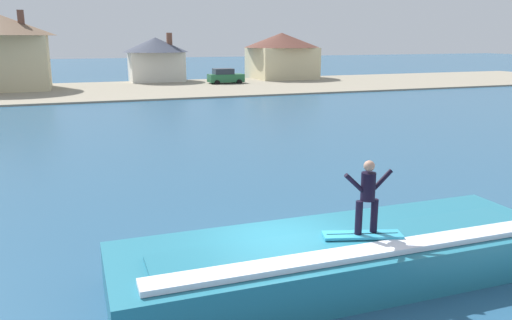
{
  "coord_description": "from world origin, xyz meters",
  "views": [
    {
      "loc": [
        -4.18,
        -10.03,
        5.42
      ],
      "look_at": [
        1.31,
        5.3,
        1.48
      ],
      "focal_mm": 35.73,
      "sensor_mm": 36.0,
      "label": 1
    }
  ],
  "objects_px": {
    "house_small_cottage": "(156,56)",
    "wave_crest": "(342,257)",
    "surfer": "(368,193)",
    "house_with_chimney": "(1,47)",
    "house_gabled_white": "(282,54)",
    "car_far_shore": "(225,76)",
    "surfboard": "(362,235)"
  },
  "relations": [
    {
      "from": "wave_crest",
      "to": "surfer",
      "type": "xyz_separation_m",
      "value": [
        0.39,
        -0.32,
        1.58
      ]
    },
    {
      "from": "surfer",
      "to": "house_with_chimney",
      "type": "height_order",
      "value": "house_with_chimney"
    },
    {
      "from": "wave_crest",
      "to": "surfer",
      "type": "height_order",
      "value": "surfer"
    },
    {
      "from": "wave_crest",
      "to": "surfboard",
      "type": "distance_m",
      "value": 0.77
    },
    {
      "from": "surfer",
      "to": "house_small_cottage",
      "type": "relative_size",
      "value": 0.21
    },
    {
      "from": "surfer",
      "to": "house_with_chimney",
      "type": "xyz_separation_m",
      "value": [
        -12.36,
        48.66,
        2.32
      ]
    },
    {
      "from": "house_with_chimney",
      "to": "surfboard",
      "type": "bearing_deg",
      "value": -75.85
    },
    {
      "from": "wave_crest",
      "to": "house_small_cottage",
      "type": "distance_m",
      "value": 53.87
    },
    {
      "from": "wave_crest",
      "to": "house_small_cottage",
      "type": "height_order",
      "value": "house_small_cottage"
    },
    {
      "from": "wave_crest",
      "to": "car_far_shore",
      "type": "distance_m",
      "value": 49.21
    },
    {
      "from": "surfer",
      "to": "car_far_shore",
      "type": "height_order",
      "value": "surfer"
    },
    {
      "from": "wave_crest",
      "to": "surfer",
      "type": "distance_m",
      "value": 1.66
    },
    {
      "from": "wave_crest",
      "to": "car_far_shore",
      "type": "xyz_separation_m",
      "value": [
        11.27,
        47.9,
        0.42
      ]
    },
    {
      "from": "wave_crest",
      "to": "house_gabled_white",
      "type": "bearing_deg",
      "value": 68.91
    },
    {
      "from": "surfer",
      "to": "car_far_shore",
      "type": "relative_size",
      "value": 0.41
    },
    {
      "from": "house_small_cottage",
      "to": "wave_crest",
      "type": "bearing_deg",
      "value": -94.55
    },
    {
      "from": "car_far_shore",
      "to": "house_gabled_white",
      "type": "relative_size",
      "value": 0.42
    },
    {
      "from": "surfer",
      "to": "surfboard",
      "type": "bearing_deg",
      "value": -171.67
    },
    {
      "from": "house_gabled_white",
      "to": "house_small_cottage",
      "type": "distance_m",
      "value": 16.16
    },
    {
      "from": "wave_crest",
      "to": "house_gabled_white",
      "type": "height_order",
      "value": "house_gabled_white"
    },
    {
      "from": "surfboard",
      "to": "house_with_chimney",
      "type": "bearing_deg",
      "value": 104.15
    },
    {
      "from": "wave_crest",
      "to": "car_far_shore",
      "type": "bearing_deg",
      "value": 76.76
    },
    {
      "from": "house_gabled_white",
      "to": "surfboard",
      "type": "bearing_deg",
      "value": -110.68
    },
    {
      "from": "house_with_chimney",
      "to": "house_gabled_white",
      "type": "height_order",
      "value": "house_with_chimney"
    },
    {
      "from": "surfboard",
      "to": "surfer",
      "type": "height_order",
      "value": "surfer"
    },
    {
      "from": "car_far_shore",
      "to": "house_gabled_white",
      "type": "bearing_deg",
      "value": 28.84
    },
    {
      "from": "surfboard",
      "to": "house_small_cottage",
      "type": "relative_size",
      "value": 0.23
    },
    {
      "from": "surfboard",
      "to": "house_with_chimney",
      "type": "xyz_separation_m",
      "value": [
        -12.27,
        48.67,
        3.27
      ]
    },
    {
      "from": "house_small_cottage",
      "to": "surfboard",
      "type": "bearing_deg",
      "value": -94.2
    },
    {
      "from": "house_gabled_white",
      "to": "car_far_shore",
      "type": "bearing_deg",
      "value": -151.16
    },
    {
      "from": "surfboard",
      "to": "car_far_shore",
      "type": "distance_m",
      "value": 49.46
    },
    {
      "from": "house_gabled_white",
      "to": "surfer",
      "type": "bearing_deg",
      "value": -110.6
    }
  ]
}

